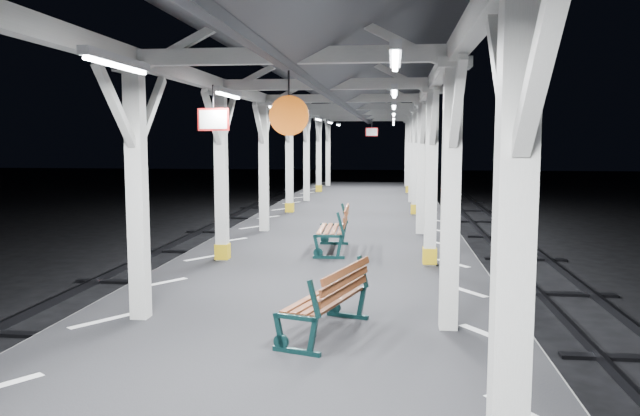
# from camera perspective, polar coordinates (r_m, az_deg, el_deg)

# --- Properties ---
(ground) EXTENTS (120.00, 120.00, 0.00)m
(ground) POSITION_cam_1_polar(r_m,az_deg,el_deg) (10.36, -0.87, -12.61)
(ground) COLOR black
(ground) RESTS_ON ground
(platform) EXTENTS (6.00, 50.00, 1.00)m
(platform) POSITION_cam_1_polar(r_m,az_deg,el_deg) (10.21, -0.88, -9.96)
(platform) COLOR black
(platform) RESTS_ON ground
(hazard_stripes_left) EXTENTS (1.00, 48.00, 0.01)m
(hazard_stripes_left) POSITION_cam_1_polar(r_m,az_deg,el_deg) (10.67, -14.12, -6.63)
(hazard_stripes_left) COLOR silver
(hazard_stripes_left) RESTS_ON platform
(hazard_stripes_right) EXTENTS (1.00, 48.00, 0.01)m
(hazard_stripes_right) POSITION_cam_1_polar(r_m,az_deg,el_deg) (10.07, 13.20, -7.39)
(hazard_stripes_right) COLOR silver
(hazard_stripes_right) RESTS_ON platform
(track_left) EXTENTS (2.20, 60.00, 0.16)m
(track_left) POSITION_cam_1_polar(r_m,az_deg,el_deg) (12.03, -25.62, -10.15)
(track_left) COLOR #2D2D33
(track_left) RESTS_ON ground
(track_right) EXTENTS (2.20, 60.00, 0.16)m
(track_right) POSITION_cam_1_polar(r_m,az_deg,el_deg) (10.91, 26.80, -11.89)
(track_right) COLOR #2D2D33
(track_right) RESTS_ON ground
(canopy) EXTENTS (5.40, 49.00, 4.65)m
(canopy) POSITION_cam_1_polar(r_m,az_deg,el_deg) (9.86, -0.93, 13.28)
(canopy) COLOR silver
(canopy) RESTS_ON platform
(bench_near) EXTENTS (1.03, 1.69, 0.86)m
(bench_near) POSITION_cam_1_polar(r_m,az_deg,el_deg) (7.56, 1.06, -8.23)
(bench_near) COLOR #0E2E2E
(bench_near) RESTS_ON platform
(bench_mid) EXTENTS (0.71, 1.78, 0.95)m
(bench_mid) POSITION_cam_1_polar(r_m,az_deg,el_deg) (13.14, 1.52, -1.81)
(bench_mid) COLOR #0E2E2E
(bench_mid) RESTS_ON platform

